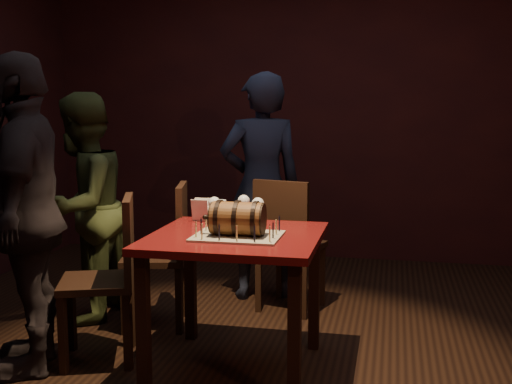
% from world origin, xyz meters
% --- Properties ---
extents(room_shell, '(5.04, 5.04, 2.80)m').
position_xyz_m(room_shell, '(0.00, 0.00, 1.40)').
color(room_shell, black).
rests_on(room_shell, ground).
extents(pub_table, '(0.90, 0.90, 0.75)m').
position_xyz_m(pub_table, '(-0.08, -0.17, 0.64)').
color(pub_table, '#4F0D0F').
rests_on(pub_table, ground).
extents(cake_board, '(0.45, 0.35, 0.01)m').
position_xyz_m(cake_board, '(-0.06, -0.24, 0.76)').
color(cake_board, gray).
rests_on(cake_board, pub_table).
extents(barrel_cake, '(0.33, 0.19, 0.19)m').
position_xyz_m(barrel_cake, '(-0.06, -0.24, 0.85)').
color(barrel_cake, brown).
rests_on(barrel_cake, cake_board).
extents(birthday_candles, '(0.40, 0.30, 0.09)m').
position_xyz_m(birthday_candles, '(-0.05, -0.24, 0.80)').
color(birthday_candles, '#ECD88D').
rests_on(birthday_candles, cake_board).
extents(wine_glass_left, '(0.07, 0.07, 0.16)m').
position_xyz_m(wine_glass_left, '(-0.27, 0.08, 0.87)').
color(wine_glass_left, silver).
rests_on(wine_glass_left, pub_table).
extents(wine_glass_mid, '(0.07, 0.07, 0.16)m').
position_xyz_m(wine_glass_mid, '(-0.12, 0.19, 0.87)').
color(wine_glass_mid, silver).
rests_on(wine_glass_mid, pub_table).
extents(wine_glass_right, '(0.07, 0.07, 0.16)m').
position_xyz_m(wine_glass_right, '(-0.02, 0.11, 0.87)').
color(wine_glass_right, silver).
rests_on(wine_glass_right, pub_table).
extents(pint_of_ale, '(0.07, 0.07, 0.15)m').
position_xyz_m(pint_of_ale, '(-0.22, 0.03, 0.82)').
color(pint_of_ale, silver).
rests_on(pint_of_ale, pub_table).
extents(menu_card, '(0.10, 0.05, 0.13)m').
position_xyz_m(menu_card, '(-0.38, 0.16, 0.81)').
color(menu_card, white).
rests_on(menu_card, pub_table).
extents(chair_back, '(0.49, 0.49, 0.93)m').
position_xyz_m(chair_back, '(0.02, 0.84, 0.52)').
color(chair_back, black).
rests_on(chair_back, ground).
extents(chair_left_rear, '(0.48, 0.48, 0.93)m').
position_xyz_m(chair_left_rear, '(-0.68, 0.41, 0.52)').
color(chair_left_rear, black).
rests_on(chair_left_rear, ground).
extents(chair_left_front, '(0.51, 0.51, 0.93)m').
position_xyz_m(chair_left_front, '(-0.79, -0.19, 0.52)').
color(chair_left_front, black).
rests_on(chair_left_front, ground).
extents(person_back, '(0.71, 0.60, 1.66)m').
position_xyz_m(person_back, '(-0.22, 1.15, 0.83)').
color(person_back, '#1A1F34').
rests_on(person_back, ground).
extents(person_left_rear, '(0.64, 0.79, 1.51)m').
position_xyz_m(person_left_rear, '(-1.27, 0.42, 0.76)').
color(person_left_rear, '#343E1F').
rests_on(person_left_rear, ground).
extents(person_left_front, '(0.75, 1.09, 1.71)m').
position_xyz_m(person_left_front, '(-1.18, -0.39, 0.86)').
color(person_left_front, black).
rests_on(person_left_front, ground).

